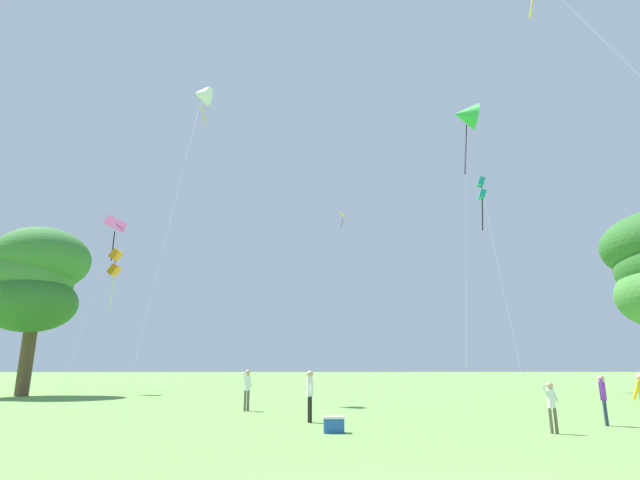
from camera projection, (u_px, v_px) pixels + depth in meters
name	position (u px, v px, depth m)	size (l,w,h in m)	color
kite_white_distant	(202.00, 95.00, 32.10)	(1.40, 10.82, 19.65)	white
kite_orange_box	(115.00, 264.00, 36.90)	(1.19, 4.54, 10.40)	orange
kite_pink_low	(114.00, 233.00, 47.30)	(2.57, 11.95, 16.21)	pink
kite_teal_box	(482.00, 190.00, 43.59)	(2.45, 9.66, 18.10)	teal
kite_yellow_diamond	(346.00, 227.00, 52.29)	(3.90, 5.04, 17.98)	yellow
kite_green_small	(465.00, 116.00, 28.22)	(3.92, 6.59, 16.56)	green
person_in_red_shirt	(603.00, 395.00, 15.48)	(0.34, 0.44, 1.52)	#2D3351
person_foreground_watcher	(247.00, 386.00, 20.68)	(0.43, 0.44, 1.65)	#665B4C
person_child_small	(551.00, 402.00, 13.64)	(0.44, 0.18, 1.36)	#665B4C
person_in_blue_jacket	(310.00, 391.00, 16.41)	(0.22, 0.53, 1.64)	black
tree_left_oak	(34.00, 280.00, 32.77)	(6.26, 6.46, 10.96)	brown
picnic_cooler	(334.00, 424.00, 13.68)	(0.60, 0.40, 0.44)	#2351B2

